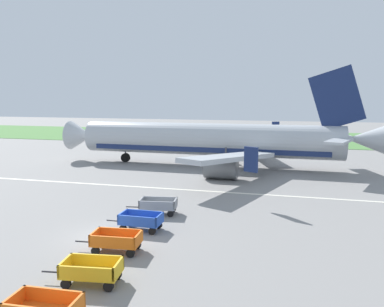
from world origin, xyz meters
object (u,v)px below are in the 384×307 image
Objects in this scene: baggage_cart_second_in_row at (91,271)px; baggage_cart_third_in_row at (116,241)px; airplane at (217,140)px; baggage_cart_far_end at (158,206)px; baggage_cart_fourth_in_row at (141,221)px.

baggage_cart_second_in_row is 3.54m from baggage_cart_third_in_row.
airplane is 10.38× the size of baggage_cart_far_end.
airplane is 22.54m from baggage_cart_fourth_in_row.
baggage_cart_fourth_in_row and baggage_cart_far_end have the same top height.
airplane is at bearing 89.03° from baggage_cart_fourth_in_row.
baggage_cart_far_end is at bearing 93.20° from baggage_cart_second_in_row.
baggage_cart_far_end is at bearing -91.38° from airplane.
baggage_cart_far_end is (-0.46, -19.02, -2.45)m from airplane.
baggage_cart_second_in_row is (0.12, -29.34, -2.45)m from airplane.
airplane is at bearing 89.16° from baggage_cart_third_in_row.
baggage_cart_third_in_row is at bearing -89.96° from baggage_cart_fourth_in_row.
baggage_cart_second_in_row is 1.02× the size of baggage_cart_fourth_in_row.
baggage_cart_third_in_row is 3.43m from baggage_cart_fourth_in_row.
airplane is 19.19m from baggage_cart_far_end.
baggage_cart_far_end is at bearing 91.30° from baggage_cart_fourth_in_row.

